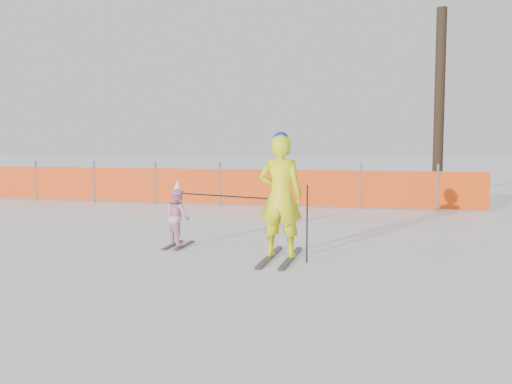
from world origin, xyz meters
TOP-DOWN VIEW (x-y plane):
  - ground at (0.00, 0.00)m, footprint 120.00×120.00m
  - adult at (0.52, -0.03)m, footprint 0.72×1.70m
  - child at (-1.44, 0.61)m, footprint 0.61×0.90m
  - ski_poles at (0.11, 0.08)m, footprint 2.31×0.82m
  - safety_fence at (-3.00, 6.94)m, footprint 15.33×0.06m
  - tree_trunks at (5.68, 10.82)m, footprint 4.99×1.33m

SIDE VIEW (x-z plane):
  - ground at x=0.00m, z-range 0.00..0.00m
  - child at x=-1.44m, z-range -0.05..1.12m
  - safety_fence at x=-3.00m, z-range -0.07..1.18m
  - ski_poles at x=0.11m, z-range 0.21..1.40m
  - adult at x=0.52m, z-range 0.00..2.00m
  - tree_trunks at x=5.68m, z-range -0.38..6.40m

